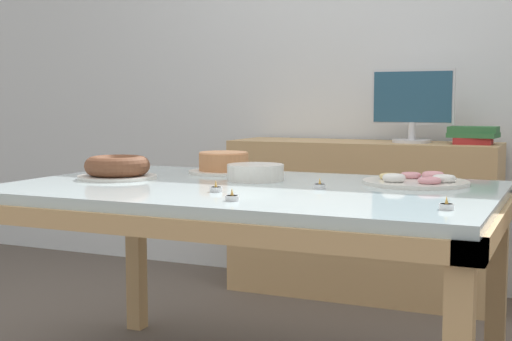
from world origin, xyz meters
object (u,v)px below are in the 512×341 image
cake_chocolate_round (224,164)px  plate_stack (255,172)px  book_stack (473,135)px  tealight_centre (446,206)px  computer_monitor (412,106)px  tealight_right_edge (232,197)px  tealight_near_front (320,186)px  cake_golden_bundt (118,168)px  pastry_platter (416,181)px  tealight_left_edge (216,189)px

cake_chocolate_round → plate_stack: 0.29m
book_stack → tealight_centre: 1.76m
computer_monitor → tealight_right_edge: computer_monitor is taller
plate_stack → tealight_centre: plate_stack is taller
tealight_centre → cake_chocolate_round: bearing=147.6°
plate_stack → tealight_near_front: (0.30, -0.14, -0.02)m
cake_golden_bundt → pastry_platter: size_ratio=0.80×
cake_chocolate_round → cake_golden_bundt: cake_chocolate_round is taller
tealight_near_front → pastry_platter: bearing=43.8°
computer_monitor → book_stack: (0.31, 0.00, -0.14)m
tealight_left_edge → tealight_near_front: same height
book_stack → plate_stack: size_ratio=1.17×
tealight_left_edge → cake_chocolate_round: bearing=114.2°
tealight_centre → plate_stack: bearing=150.0°
tealight_centre → tealight_left_edge: 0.75m
book_stack → pastry_platter: (-0.04, -1.19, -0.11)m
tealight_left_edge → tealight_near_front: (0.28, 0.21, 0.00)m
book_stack → cake_chocolate_round: book_stack is taller
computer_monitor → plate_stack: 1.36m
plate_stack → tealight_left_edge: plate_stack is taller
book_stack → pastry_platter: 1.20m
cake_golden_bundt → plate_stack: (0.50, 0.15, -0.01)m
pastry_platter → plate_stack: size_ratio=1.76×
tealight_left_edge → tealight_near_front: 0.35m
computer_monitor → tealight_right_edge: bearing=-94.5°
cake_chocolate_round → tealight_centre: size_ratio=7.10×
computer_monitor → plate_stack: computer_monitor is taller
book_stack → tealight_near_front: (-0.31, -1.45, -0.11)m
computer_monitor → tealight_centre: size_ratio=10.60×
plate_stack → tealight_near_front: size_ratio=5.25×
cake_chocolate_round → cake_golden_bundt: 0.44m
computer_monitor → pastry_platter: size_ratio=1.15×
book_stack → tealight_left_edge: (-0.59, -1.66, -0.11)m
computer_monitor → tealight_near_front: (-0.00, -1.45, -0.26)m
cake_chocolate_round → tealight_near_front: 0.62m
book_stack → tealight_centre: bearing=-85.0°
computer_monitor → tealight_left_edge: bearing=-99.6°
computer_monitor → plate_stack: size_ratio=2.02×
cake_golden_bundt → tealight_near_front: bearing=0.5°
book_stack → computer_monitor: bearing=-179.7°
computer_monitor → plate_stack: (-0.30, -1.31, -0.24)m
book_stack → tealight_right_edge: book_stack is taller
computer_monitor → tealight_centre: computer_monitor is taller
cake_chocolate_round → cake_golden_bundt: bearing=-130.0°
tealight_centre → tealight_right_edge: same height
cake_chocolate_round → pastry_platter: size_ratio=0.77×
book_stack → tealight_left_edge: 1.77m
plate_stack → tealight_right_edge: (0.16, -0.52, -0.02)m
cake_chocolate_round → tealight_centre: (0.99, -0.62, -0.03)m
cake_golden_bundt → pastry_platter: (1.07, 0.26, -0.03)m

